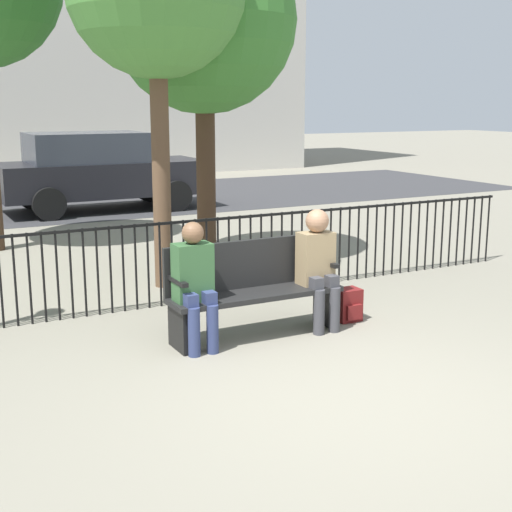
{
  "coord_description": "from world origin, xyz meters",
  "views": [
    {
      "loc": [
        -3.07,
        -4.21,
        2.22
      ],
      "look_at": [
        0.0,
        1.62,
        0.8
      ],
      "focal_mm": 50.0,
      "sensor_mm": 36.0,
      "label": 1
    }
  ],
  "objects_px": {
    "tree_2": "(204,21)",
    "seated_person_0": "(195,279)",
    "backpack": "(348,305)",
    "park_bench": "(252,285)",
    "seated_person_1": "(318,262)",
    "parked_car_0": "(98,170)"
  },
  "relations": [
    {
      "from": "tree_2",
      "to": "seated_person_0",
      "type": "bearing_deg",
      "value": -115.61
    },
    {
      "from": "seated_person_0",
      "to": "backpack",
      "type": "relative_size",
      "value": 3.49
    },
    {
      "from": "backpack",
      "to": "tree_2",
      "type": "xyz_separation_m",
      "value": [
        -0.21,
        3.13,
        3.1
      ]
    },
    {
      "from": "park_bench",
      "to": "backpack",
      "type": "height_order",
      "value": "park_bench"
    },
    {
      "from": "seated_person_1",
      "to": "tree_2",
      "type": "height_order",
      "value": "tree_2"
    },
    {
      "from": "seated_person_1",
      "to": "backpack",
      "type": "height_order",
      "value": "seated_person_1"
    },
    {
      "from": "parked_car_0",
      "to": "seated_person_0",
      "type": "bearing_deg",
      "value": -100.12
    },
    {
      "from": "park_bench",
      "to": "tree_2",
      "type": "relative_size",
      "value": 0.38
    },
    {
      "from": "park_bench",
      "to": "parked_car_0",
      "type": "relative_size",
      "value": 0.41
    },
    {
      "from": "seated_person_0",
      "to": "tree_2",
      "type": "xyz_separation_m",
      "value": [
        1.53,
        3.19,
        2.6
      ]
    },
    {
      "from": "park_bench",
      "to": "parked_car_0",
      "type": "distance_m",
      "value": 8.81
    },
    {
      "from": "park_bench",
      "to": "seated_person_1",
      "type": "xyz_separation_m",
      "value": [
        0.67,
        -0.13,
        0.19
      ]
    },
    {
      "from": "seated_person_0",
      "to": "backpack",
      "type": "height_order",
      "value": "seated_person_0"
    },
    {
      "from": "backpack",
      "to": "tree_2",
      "type": "distance_m",
      "value": 4.41
    },
    {
      "from": "park_bench",
      "to": "seated_person_0",
      "type": "bearing_deg",
      "value": -168.71
    },
    {
      "from": "park_bench",
      "to": "parked_car_0",
      "type": "xyz_separation_m",
      "value": [
        0.94,
        8.76,
        0.35
      ]
    },
    {
      "from": "seated_person_1",
      "to": "backpack",
      "type": "distance_m",
      "value": 0.67
    },
    {
      "from": "backpack",
      "to": "parked_car_0",
      "type": "xyz_separation_m",
      "value": [
        -0.15,
        8.82,
        0.68
      ]
    },
    {
      "from": "seated_person_0",
      "to": "parked_car_0",
      "type": "distance_m",
      "value": 9.03
    },
    {
      "from": "seated_person_0",
      "to": "tree_2",
      "type": "height_order",
      "value": "tree_2"
    },
    {
      "from": "park_bench",
      "to": "tree_2",
      "type": "xyz_separation_m",
      "value": [
        0.88,
        3.06,
        2.77
      ]
    },
    {
      "from": "seated_person_0",
      "to": "backpack",
      "type": "xyz_separation_m",
      "value": [
        1.74,
        0.07,
        -0.49
      ]
    }
  ]
}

